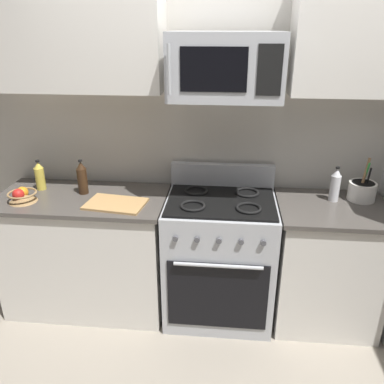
{
  "coord_description": "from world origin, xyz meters",
  "views": [
    {
      "loc": [
        0.04,
        -1.81,
        2.03
      ],
      "look_at": [
        -0.19,
        0.52,
        1.03
      ],
      "focal_mm": 36.73,
      "sensor_mm": 36.0,
      "label": 1
    }
  ],
  "objects_px": {
    "range_oven": "(219,256)",
    "cutting_board": "(116,204)",
    "fruit_basket": "(22,195)",
    "bottle_soy": "(82,178)",
    "bottle_vinegar": "(335,185)",
    "utensil_crock": "(362,190)",
    "microwave": "(225,66)",
    "bottle_oil": "(40,176)"
  },
  "relations": [
    {
      "from": "range_oven",
      "to": "microwave",
      "type": "distance_m",
      "value": 1.32
    },
    {
      "from": "utensil_crock",
      "to": "bottle_soy",
      "type": "relative_size",
      "value": 1.19
    },
    {
      "from": "bottle_vinegar",
      "to": "bottle_oil",
      "type": "distance_m",
      "value": 2.1
    },
    {
      "from": "cutting_board",
      "to": "bottle_vinegar",
      "type": "height_order",
      "value": "bottle_vinegar"
    },
    {
      "from": "fruit_basket",
      "to": "cutting_board",
      "type": "height_order",
      "value": "fruit_basket"
    },
    {
      "from": "microwave",
      "to": "fruit_basket",
      "type": "bearing_deg",
      "value": -173.83
    },
    {
      "from": "range_oven",
      "to": "cutting_board",
      "type": "bearing_deg",
      "value": -170.64
    },
    {
      "from": "bottle_soy",
      "to": "bottle_vinegar",
      "type": "height_order",
      "value": "bottle_soy"
    },
    {
      "from": "utensil_crock",
      "to": "bottle_oil",
      "type": "xyz_separation_m",
      "value": [
        -2.29,
        -0.03,
        0.03
      ]
    },
    {
      "from": "fruit_basket",
      "to": "bottle_soy",
      "type": "height_order",
      "value": "bottle_soy"
    },
    {
      "from": "bottle_soy",
      "to": "cutting_board",
      "type": "bearing_deg",
      "value": -31.64
    },
    {
      "from": "utensil_crock",
      "to": "bottle_oil",
      "type": "bearing_deg",
      "value": -179.19
    },
    {
      "from": "bottle_soy",
      "to": "utensil_crock",
      "type": "bearing_deg",
      "value": 2.24
    },
    {
      "from": "fruit_basket",
      "to": "bottle_vinegar",
      "type": "xyz_separation_m",
      "value": [
        2.13,
        0.22,
        0.07
      ]
    },
    {
      "from": "range_oven",
      "to": "utensil_crock",
      "type": "height_order",
      "value": "utensil_crock"
    },
    {
      "from": "microwave",
      "to": "bottle_soy",
      "type": "xyz_separation_m",
      "value": [
        -0.99,
        0.03,
        -0.77
      ]
    },
    {
      "from": "cutting_board",
      "to": "range_oven",
      "type": "bearing_deg",
      "value": 9.36
    },
    {
      "from": "range_oven",
      "to": "fruit_basket",
      "type": "bearing_deg",
      "value": -174.95
    },
    {
      "from": "cutting_board",
      "to": "bottle_soy",
      "type": "relative_size",
      "value": 1.54
    },
    {
      "from": "range_oven",
      "to": "bottle_vinegar",
      "type": "height_order",
      "value": "bottle_vinegar"
    },
    {
      "from": "utensil_crock",
      "to": "bottle_soy",
      "type": "distance_m",
      "value": 1.96
    },
    {
      "from": "utensil_crock",
      "to": "bottle_vinegar",
      "type": "distance_m",
      "value": 0.2
    },
    {
      "from": "range_oven",
      "to": "bottle_soy",
      "type": "distance_m",
      "value": 1.14
    },
    {
      "from": "bottle_soy",
      "to": "bottle_oil",
      "type": "xyz_separation_m",
      "value": [
        -0.34,
        0.04,
        -0.01
      ]
    },
    {
      "from": "range_oven",
      "to": "utensil_crock",
      "type": "relative_size",
      "value": 3.62
    },
    {
      "from": "microwave",
      "to": "fruit_basket",
      "type": "xyz_separation_m",
      "value": [
        -1.36,
        -0.15,
        -0.84
      ]
    },
    {
      "from": "microwave",
      "to": "bottle_vinegar",
      "type": "distance_m",
      "value": 1.1
    },
    {
      "from": "cutting_board",
      "to": "fruit_basket",
      "type": "bearing_deg",
      "value": -179.68
    },
    {
      "from": "bottle_vinegar",
      "to": "utensil_crock",
      "type": "bearing_deg",
      "value": 9.32
    },
    {
      "from": "bottle_soy",
      "to": "bottle_vinegar",
      "type": "relative_size",
      "value": 1.03
    },
    {
      "from": "cutting_board",
      "to": "bottle_vinegar",
      "type": "distance_m",
      "value": 1.5
    },
    {
      "from": "utensil_crock",
      "to": "bottle_oil",
      "type": "height_order",
      "value": "utensil_crock"
    },
    {
      "from": "cutting_board",
      "to": "bottle_soy",
      "type": "bearing_deg",
      "value": 148.36
    },
    {
      "from": "microwave",
      "to": "bottle_oil",
      "type": "xyz_separation_m",
      "value": [
        -1.33,
        0.08,
        -0.78
      ]
    },
    {
      "from": "cutting_board",
      "to": "bottle_vinegar",
      "type": "bearing_deg",
      "value": 8.49
    },
    {
      "from": "microwave",
      "to": "bottle_oil",
      "type": "bearing_deg",
      "value": 176.71
    },
    {
      "from": "fruit_basket",
      "to": "cutting_board",
      "type": "relative_size",
      "value": 0.5
    },
    {
      "from": "microwave",
      "to": "cutting_board",
      "type": "height_order",
      "value": "microwave"
    },
    {
      "from": "utensil_crock",
      "to": "range_oven",
      "type": "bearing_deg",
      "value": -171.98
    },
    {
      "from": "bottle_vinegar",
      "to": "bottle_oil",
      "type": "bearing_deg",
      "value": -179.98
    },
    {
      "from": "microwave",
      "to": "cutting_board",
      "type": "relative_size",
      "value": 1.76
    },
    {
      "from": "microwave",
      "to": "cutting_board",
      "type": "bearing_deg",
      "value": -168.53
    }
  ]
}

